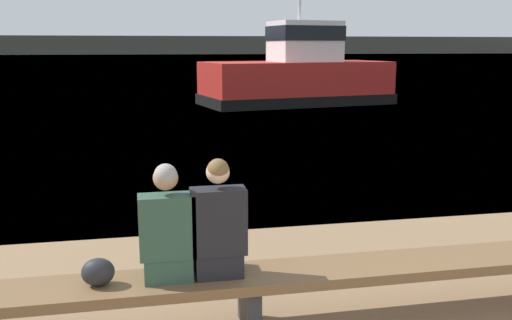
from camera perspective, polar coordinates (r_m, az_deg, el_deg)
The scene contains 7 objects.
water_surface at distance 127.06m, azimuth -11.14°, elevation 10.10°, with size 240.00×240.00×0.00m, color #5684A3.
far_shoreline at distance 167.51m, azimuth -11.33°, elevation 11.20°, with size 600.00×12.00×4.99m, color #4C4C42.
bench_main at distance 4.91m, azimuth -0.67°, elevation -12.14°, with size 7.33×0.56×0.50m.
person_left at distance 4.66m, azimuth -8.88°, elevation -7.04°, with size 0.45×0.37×0.97m.
person_right at distance 4.69m, azimuth -3.80°, elevation -6.72°, with size 0.45×0.37×1.00m.
shopping_bag at distance 4.76m, azimuth -15.52°, elevation -10.75°, with size 0.26×0.20×0.23m.
tugboat_red at distance 23.70m, azimuth 4.17°, elevation 8.20°, with size 8.12×4.68×5.58m.
Camera 1 is at (-1.35, -1.27, 2.37)m, focal length 40.00 mm.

